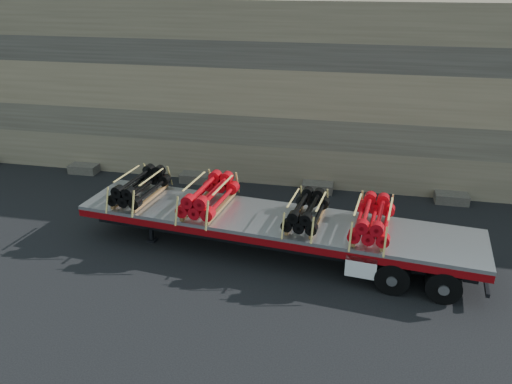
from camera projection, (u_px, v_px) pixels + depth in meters
ground at (240, 245)px, 15.78m from camera, size 120.00×120.00×0.00m
rock_wall at (276, 91)px, 20.18m from camera, size 44.00×3.00×7.00m
trailer at (273, 235)px, 15.12m from camera, size 12.23×3.65×1.20m
bundle_front at (140, 187)px, 15.99m from camera, size 1.33×2.28×0.77m
bundle_midfront at (209, 196)px, 15.30m from camera, size 1.41×2.43×0.82m
bundle_midrear at (306, 211)px, 14.45m from camera, size 1.22×2.10×0.71m
bundle_rear at (373, 220)px, 13.90m from camera, size 1.32×2.27×0.77m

